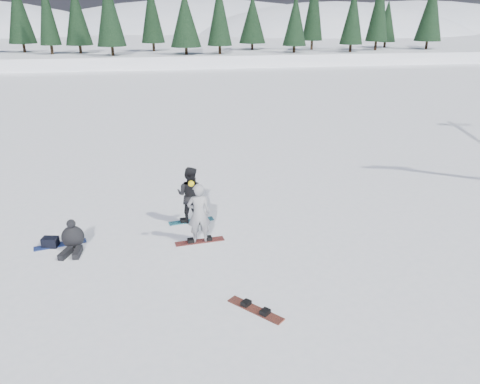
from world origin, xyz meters
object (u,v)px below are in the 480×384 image
at_px(snowboarder_woman, 199,213).
at_px(snowboard_loose_c, 60,245).
at_px(seated_rider, 73,238).
at_px(gear_bag, 50,242).
at_px(snowboarder_man, 190,195).
at_px(snowboard_loose_b, 255,310).

xyz_separation_m(snowboarder_woman, snowboard_loose_c, (-4.15, 0.55, -0.94)).
xyz_separation_m(seated_rider, gear_bag, (-0.70, 0.26, -0.20)).
distance_m(snowboarder_woman, snowboard_loose_c, 4.29).
relative_size(snowboarder_woman, gear_bag, 4.53).
distance_m(snowboarder_man, gear_bag, 4.49).
height_order(seated_rider, gear_bag, seated_rider).
distance_m(gear_bag, snowboard_loose_c, 0.30).
relative_size(seated_rider, snowboard_loose_c, 0.76).
relative_size(snowboarder_man, snowboard_loose_c, 1.28).
xyz_separation_m(seated_rider, snowboard_loose_b, (4.64, -3.99, -0.34)).
xyz_separation_m(snowboarder_woman, seated_rider, (-3.71, 0.24, -0.60)).
bearing_deg(snowboard_loose_b, snowboard_loose_c, -170.84).
relative_size(seated_rider, snowboard_loose_b, 0.76).
xyz_separation_m(seated_rider, snowboard_loose_c, (-0.44, 0.31, -0.34)).
bearing_deg(snowboard_loose_c, snowboarder_man, 0.74).
bearing_deg(gear_bag, snowboard_loose_c, 11.10).
distance_m(snowboarder_man, snowboard_loose_c, 4.26).
bearing_deg(snowboarder_man, snowboard_loose_b, 129.37).
distance_m(snowboarder_woman, gear_bag, 4.51).
distance_m(seated_rider, snowboard_loose_c, 0.63).
xyz_separation_m(snowboarder_man, snowboard_loose_c, (-4.03, -0.99, -0.94)).
bearing_deg(gear_bag, snowboard_loose_b, -38.48).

